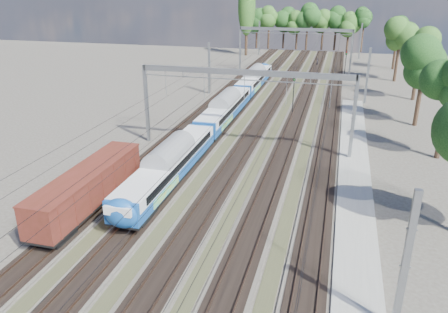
% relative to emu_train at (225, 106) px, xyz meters
% --- Properties ---
extents(track_bed, '(21.00, 130.00, 0.34)m').
position_rel_emu_train_xyz_m(track_bed, '(4.50, 6.30, -2.32)').
color(track_bed, '#47423A').
rests_on(track_bed, ground).
extents(platform, '(3.00, 70.00, 0.30)m').
position_rel_emu_train_xyz_m(platform, '(16.50, -18.70, -2.27)').
color(platform, gray).
rests_on(platform, ground).
extents(catenary, '(25.65, 130.00, 9.00)m').
position_rel_emu_train_xyz_m(catenary, '(4.83, 13.99, 3.98)').
color(catenary, gray).
rests_on(catenary, ground).
extents(tree_belt, '(39.90, 101.43, 12.15)m').
position_rel_emu_train_xyz_m(tree_belt, '(11.79, 53.33, 6.10)').
color(tree_belt, black).
rests_on(tree_belt, ground).
extents(poplar, '(4.40, 4.40, 19.04)m').
position_rel_emu_train_xyz_m(poplar, '(-10.00, 59.30, 9.47)').
color(poplar, black).
rests_on(poplar, ground).
extents(emu_train, '(2.81, 59.53, 4.11)m').
position_rel_emu_train_xyz_m(emu_train, '(0.00, 0.00, 0.00)').
color(emu_train, black).
rests_on(emu_train, ground).
extents(freight_boxcar, '(2.80, 13.53, 3.49)m').
position_rel_emu_train_xyz_m(freight_boxcar, '(-4.50, -25.79, -0.29)').
color(freight_boxcar, black).
rests_on(freight_boxcar, ground).
extents(worker, '(0.53, 0.67, 1.61)m').
position_rel_emu_train_xyz_m(worker, '(8.96, 48.50, -1.61)').
color(worker, black).
rests_on(worker, ground).
extents(signal_near, '(0.36, 0.33, 5.35)m').
position_rel_emu_train_xyz_m(signal_near, '(8.11, 7.47, 0.96)').
color(signal_near, black).
rests_on(signal_near, ground).
extents(signal_far, '(0.37, 0.35, 5.22)m').
position_rel_emu_train_xyz_m(signal_far, '(15.04, 35.31, 0.88)').
color(signal_far, black).
rests_on(signal_far, ground).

